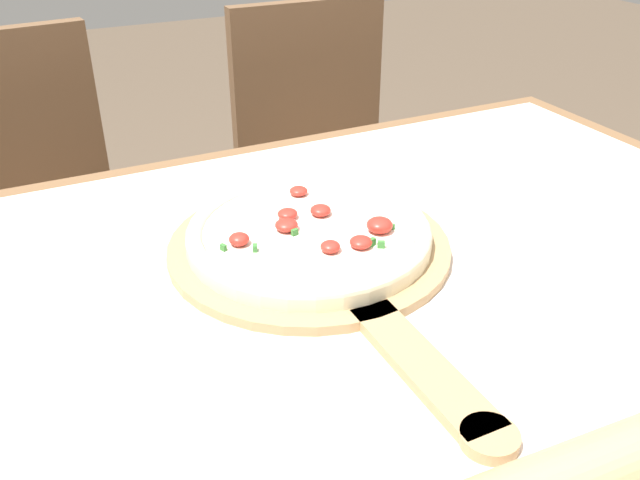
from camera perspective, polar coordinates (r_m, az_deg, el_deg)
name	(u,v)px	position (r m, az deg, el deg)	size (l,w,h in m)	color
dining_table	(363,369)	(0.82, 3.62, -10.75)	(1.29, 0.93, 0.75)	brown
towel_cloth	(366,292)	(0.75, 3.89, -4.37)	(1.21, 0.85, 0.00)	silver
pizza_peel	(318,255)	(0.80, -0.19, -1.30)	(0.34, 0.54, 0.01)	tan
pizza	(309,232)	(0.81, -0.91, 0.64)	(0.29, 0.29, 0.04)	beige
rolling_pin	(621,465)	(0.57, 24.01, -16.90)	(0.40, 0.07, 0.06)	tan
chair_left	(33,225)	(1.51, -23.04, 1.16)	(0.44, 0.44, 0.89)	brown
chair_right	(324,167)	(1.65, 0.32, 6.13)	(0.40, 0.40, 0.89)	brown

